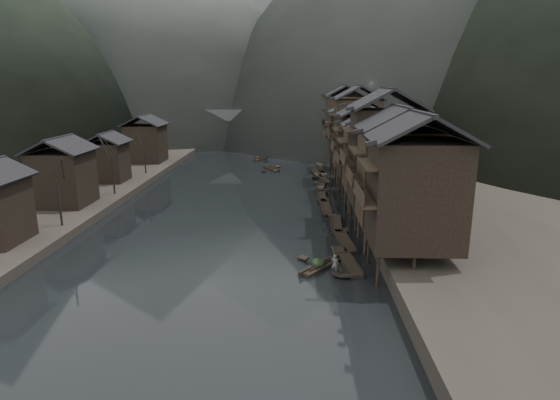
{
  "coord_description": "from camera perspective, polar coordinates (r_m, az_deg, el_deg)",
  "views": [
    {
      "loc": [
        7.78,
        -44.57,
        15.57
      ],
      "look_at": [
        5.94,
        7.02,
        2.5
      ],
      "focal_mm": 30.0,
      "sensor_mm": 36.0,
      "label": 1
    }
  ],
  "objects": [
    {
      "name": "moored_sampans",
      "position": [
        72.96,
        5.25,
        1.99
      ],
      "size": [
        3.21,
        72.03,
        0.47
      ],
      "color": "black",
      "rests_on": "water"
    },
    {
      "name": "cargo_heap",
      "position": [
        40.62,
        4.7,
        -7.18
      ],
      "size": [
        1.17,
        1.53,
        0.7
      ],
      "primitive_type": "ellipsoid",
      "color": "black",
      "rests_on": "hero_sampan"
    },
    {
      "name": "right_bank",
      "position": [
        90.04,
        19.66,
        4.0
      ],
      "size": [
        40.0,
        200.0,
        1.8
      ],
      "primitive_type": "cube",
      "color": "#2D2823",
      "rests_on": "ground"
    },
    {
      "name": "hero_sampan",
      "position": [
        40.66,
        4.9,
        -8.05
      ],
      "size": [
        3.92,
        4.77,
        0.44
      ],
      "color": "black",
      "rests_on": "water"
    },
    {
      "name": "bare_trees",
      "position": [
        59.74,
        -22.55,
        3.97
      ],
      "size": [
        3.45,
        42.77,
        6.89
      ],
      "color": "black",
      "rests_on": "left_bank"
    },
    {
      "name": "boatman",
      "position": [
        38.97,
        6.7,
        -7.42
      ],
      "size": [
        0.73,
        0.66,
        1.66
      ],
      "primitive_type": "imported",
      "rotation": [
        0.0,
        0.0,
        2.59
      ],
      "color": "#5C5C5F",
      "rests_on": "hero_sampan"
    },
    {
      "name": "midriver_boats",
      "position": [
        96.46,
        -2.66,
        5.03
      ],
      "size": [
        10.36,
        26.73,
        0.45
      ],
      "color": "black",
      "rests_on": "water"
    },
    {
      "name": "stilt_houses",
      "position": [
        65.06,
        10.53,
        7.97
      ],
      "size": [
        9.0,
        67.6,
        15.31
      ],
      "color": "black",
      "rests_on": "ground"
    },
    {
      "name": "left_bank",
      "position": [
        95.95,
        -24.53,
        3.95
      ],
      "size": [
        40.0,
        200.0,
        1.2
      ],
      "primitive_type": "cube",
      "color": "#2D2823",
      "rests_on": "ground"
    },
    {
      "name": "bamboo_pole",
      "position": [
        38.14,
        7.1,
        -3.92
      ],
      "size": [
        1.21,
        2.49,
        3.35
      ],
      "primitive_type": "cylinder",
      "rotation": [
        0.68,
        0.0,
        -0.44
      ],
      "color": "#8C7A51",
      "rests_on": "boatman"
    },
    {
      "name": "left_houses",
      "position": [
        71.29,
        -21.45,
        5.24
      ],
      "size": [
        8.1,
        53.2,
        8.73
      ],
      "color": "black",
      "rests_on": "left_bank"
    },
    {
      "name": "water",
      "position": [
        47.85,
        -7.46,
        -4.91
      ],
      "size": [
        300.0,
        300.0,
        0.0
      ],
      "primitive_type": "plane",
      "color": "black",
      "rests_on": "ground"
    },
    {
      "name": "stone_bridge",
      "position": [
        117.29,
        -1.79,
        9.09
      ],
      "size": [
        40.0,
        6.0,
        9.0
      ],
      "color": "#4C4C4F",
      "rests_on": "ground"
    }
  ]
}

